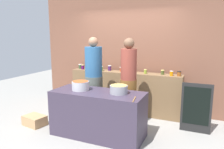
# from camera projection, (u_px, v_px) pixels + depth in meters

# --- Properties ---
(ground) EXTENTS (12.00, 12.00, 0.00)m
(ground) POSITION_uv_depth(u_px,v_px,m) (105.00, 129.00, 4.31)
(ground) COLOR gray
(storefront_wall) EXTENTS (4.80, 0.12, 3.00)m
(storefront_wall) POSITION_uv_depth(u_px,v_px,m) (130.00, 50.00, 5.35)
(storefront_wall) COLOR brown
(storefront_wall) RESTS_ON ground
(display_shelf) EXTENTS (2.70, 0.36, 0.99)m
(display_shelf) POSITION_uv_depth(u_px,v_px,m) (124.00, 92.00, 5.21)
(display_shelf) COLOR brown
(display_shelf) RESTS_ON ground
(prep_table) EXTENTS (1.70, 0.70, 0.84)m
(prep_table) POSITION_uv_depth(u_px,v_px,m) (98.00, 114.00, 3.96)
(prep_table) COLOR #382E40
(prep_table) RESTS_ON ground
(preserve_jar_0) EXTENTS (0.09, 0.09, 0.12)m
(preserve_jar_0) POSITION_uv_depth(u_px,v_px,m) (80.00, 66.00, 5.65)
(preserve_jar_0) COLOR #30492B
(preserve_jar_0) RESTS_ON display_shelf
(preserve_jar_1) EXTENTS (0.08, 0.08, 0.12)m
(preserve_jar_1) POSITION_uv_depth(u_px,v_px,m) (83.00, 67.00, 5.52)
(preserve_jar_1) COLOR #511151
(preserve_jar_1) RESTS_ON display_shelf
(preserve_jar_2) EXTENTS (0.07, 0.07, 0.14)m
(preserve_jar_2) POSITION_uv_depth(u_px,v_px,m) (86.00, 67.00, 5.46)
(preserve_jar_2) COLOR #3B422F
(preserve_jar_2) RESTS_ON display_shelf
(preserve_jar_3) EXTENTS (0.08, 0.08, 0.13)m
(preserve_jar_3) POSITION_uv_depth(u_px,v_px,m) (94.00, 67.00, 5.51)
(preserve_jar_3) COLOR #5C8626
(preserve_jar_3) RESTS_ON display_shelf
(preserve_jar_4) EXTENTS (0.08, 0.08, 0.11)m
(preserve_jar_4) POSITION_uv_depth(u_px,v_px,m) (101.00, 68.00, 5.31)
(preserve_jar_4) COLOR #5E942D
(preserve_jar_4) RESTS_ON display_shelf
(preserve_jar_5) EXTENTS (0.09, 0.09, 0.13)m
(preserve_jar_5) POSITION_uv_depth(u_px,v_px,m) (110.00, 68.00, 5.33)
(preserve_jar_5) COLOR #3E1C50
(preserve_jar_5) RESTS_ON display_shelf
(preserve_jar_6) EXTENTS (0.09, 0.09, 0.10)m
(preserve_jar_6) POSITION_uv_depth(u_px,v_px,m) (121.00, 69.00, 5.21)
(preserve_jar_6) COLOR #9B3E1E
(preserve_jar_6) RESTS_ON display_shelf
(preserve_jar_7) EXTENTS (0.08, 0.08, 0.11)m
(preserve_jar_7) POSITION_uv_depth(u_px,v_px,m) (128.00, 70.00, 5.10)
(preserve_jar_7) COLOR #D96012
(preserve_jar_7) RESTS_ON display_shelf
(preserve_jar_8) EXTENTS (0.08, 0.08, 0.15)m
(preserve_jar_8) POSITION_uv_depth(u_px,v_px,m) (133.00, 69.00, 5.09)
(preserve_jar_8) COLOR brown
(preserve_jar_8) RESTS_ON display_shelf
(preserve_jar_9) EXTENTS (0.07, 0.07, 0.10)m
(preserve_jar_9) POSITION_uv_depth(u_px,v_px,m) (145.00, 71.00, 4.90)
(preserve_jar_9) COLOR olive
(preserve_jar_9) RESTS_ON display_shelf
(preserve_jar_10) EXTENTS (0.07, 0.07, 0.10)m
(preserve_jar_10) POSITION_uv_depth(u_px,v_px,m) (163.00, 72.00, 4.79)
(preserve_jar_10) COLOR #3C481F
(preserve_jar_10) RESTS_ON display_shelf
(preserve_jar_11) EXTENTS (0.07, 0.07, 0.11)m
(preserve_jar_11) POSITION_uv_depth(u_px,v_px,m) (171.00, 73.00, 4.63)
(preserve_jar_11) COLOR orange
(preserve_jar_11) RESTS_ON display_shelf
(preserve_jar_12) EXTENTS (0.08, 0.08, 0.11)m
(preserve_jar_12) POSITION_uv_depth(u_px,v_px,m) (179.00, 74.00, 4.60)
(preserve_jar_12) COLOR brown
(preserve_jar_12) RESTS_ON display_shelf
(cooking_pot_left) EXTENTS (0.32, 0.32, 0.17)m
(cooking_pot_left) POSITION_uv_depth(u_px,v_px,m) (81.00, 86.00, 4.00)
(cooking_pot_left) COLOR #B7B7BC
(cooking_pot_left) RESTS_ON prep_table
(cooking_pot_center) EXTENTS (0.31, 0.31, 0.15)m
(cooking_pot_center) POSITION_uv_depth(u_px,v_px,m) (119.00, 89.00, 3.76)
(cooking_pot_center) COLOR gray
(cooking_pot_center) RESTS_ON prep_table
(wooden_spoon) EXTENTS (0.06, 0.27, 0.02)m
(wooden_spoon) POSITION_uv_depth(u_px,v_px,m) (134.00, 99.00, 3.40)
(wooden_spoon) COLOR #9E703D
(wooden_spoon) RESTS_ON prep_table
(cook_with_tongs) EXTENTS (0.37, 0.37, 1.81)m
(cook_with_tongs) POSITION_uv_depth(u_px,v_px,m) (94.00, 84.00, 4.54)
(cook_with_tongs) COLOR #515951
(cook_with_tongs) RESTS_ON ground
(cook_in_cap) EXTENTS (0.33, 0.33, 1.80)m
(cook_in_cap) POSITION_uv_depth(u_px,v_px,m) (128.00, 87.00, 4.27)
(cook_in_cap) COLOR brown
(cook_in_cap) RESTS_ON ground
(bread_crate) EXTENTS (0.49, 0.39, 0.20)m
(bread_crate) POSITION_uv_depth(u_px,v_px,m) (35.00, 120.00, 4.47)
(bread_crate) COLOR tan
(bread_crate) RESTS_ON ground
(chalkboard_sign) EXTENTS (0.56, 0.05, 0.96)m
(chalkboard_sign) POSITION_uv_depth(u_px,v_px,m) (196.00, 108.00, 4.08)
(chalkboard_sign) COLOR black
(chalkboard_sign) RESTS_ON ground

